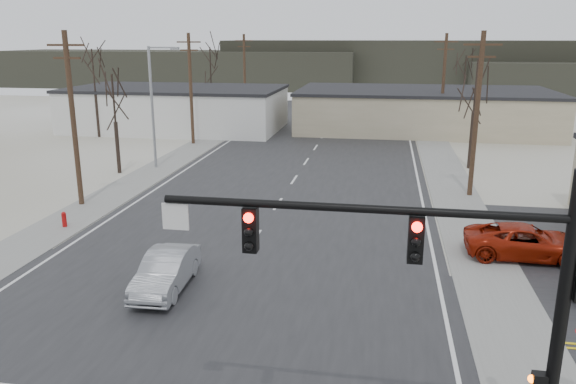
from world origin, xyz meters
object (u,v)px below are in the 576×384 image
object	(u,v)px
sedan_crossing	(166,271)
fire_hydrant	(64,219)
car_parked_red	(526,242)
car_far_a	(371,120)
car_far_b	(319,102)
traffic_signal_mast	(467,284)

from	to	relation	value
sedan_crossing	fire_hydrant	bearing A→B (deg)	140.07
fire_hydrant	car_parked_red	size ratio (longest dim) A/B	0.16
car_parked_red	car_far_a	bearing A→B (deg)	12.90
fire_hydrant	car_far_b	bearing A→B (deg)	82.59
traffic_signal_mast	car_parked_red	distance (m)	15.16
car_far_b	fire_hydrant	bearing A→B (deg)	-98.48
fire_hydrant	car_far_a	xyz separation A→B (m)	(14.74, 37.14, 0.35)
car_far_a	traffic_signal_mast	bearing A→B (deg)	93.73
fire_hydrant	car_parked_red	bearing A→B (deg)	-0.76
car_far_a	fire_hydrant	bearing A→B (deg)	68.34
traffic_signal_mast	car_parked_red	world-z (taller)	traffic_signal_mast
fire_hydrant	car_far_a	distance (m)	39.96
fire_hydrant	car_far_b	xyz separation A→B (m)	(7.00, 53.80, 0.29)
car_far_a	car_parked_red	size ratio (longest dim) A/B	0.98
fire_hydrant	sedan_crossing	xyz separation A→B (m)	(8.07, -6.16, 0.34)
fire_hydrant	car_far_a	bearing A→B (deg)	68.35
fire_hydrant	car_far_a	size ratio (longest dim) A/B	0.17
sedan_crossing	car_far_a	bearing A→B (deg)	78.68
sedan_crossing	car_parked_red	bearing A→B (deg)	19.22
car_far_b	car_parked_red	bearing A→B (deg)	-74.85
traffic_signal_mast	sedan_crossing	distance (m)	13.42
traffic_signal_mast	car_far_b	bearing A→B (deg)	99.27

